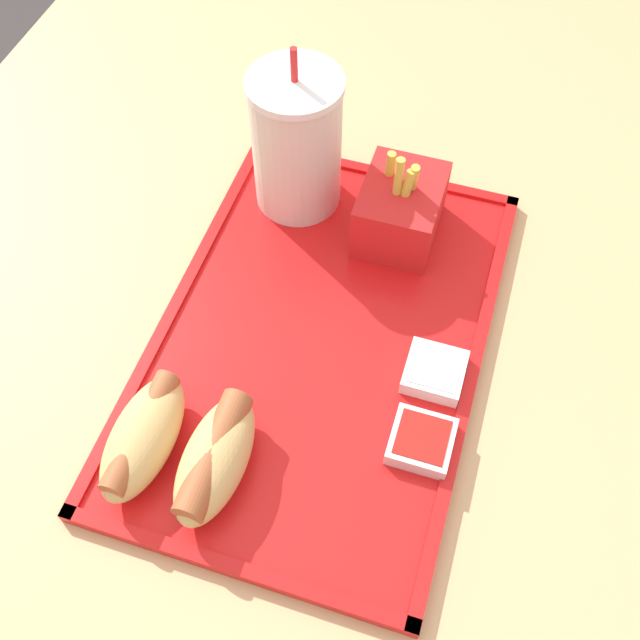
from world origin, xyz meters
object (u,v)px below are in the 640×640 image
object	(u,v)px
fries_carton	(400,209)
sauce_cup_mayo	(435,371)
hot_dog_far	(143,436)
sauce_cup_ketchup	(421,441)
soda_cup	(297,143)
hot_dog_near	(215,458)

from	to	relation	value
fries_carton	sauce_cup_mayo	size ratio (longest dim) A/B	2.01
hot_dog_far	sauce_cup_ketchup	size ratio (longest dim) A/B	2.26
sauce_cup_mayo	sauce_cup_ketchup	distance (m)	0.07
soda_cup	sauce_cup_mayo	bearing A→B (deg)	-132.83
soda_cup	sauce_cup_mayo	distance (m)	0.27
soda_cup	fries_carton	world-z (taller)	soda_cup
fries_carton	sauce_cup_mayo	distance (m)	0.18
soda_cup	fries_carton	bearing A→B (deg)	-98.13
soda_cup	hot_dog_far	bearing A→B (deg)	174.83
hot_dog_far	fries_carton	bearing A→B (deg)	-25.28
hot_dog_far	hot_dog_near	xyz separation A→B (m)	(-0.00, -0.07, 0.00)
hot_dog_near	fries_carton	world-z (taller)	fries_carton
hot_dog_near	sauce_cup_ketchup	bearing A→B (deg)	-64.77
soda_cup	hot_dog_near	world-z (taller)	soda_cup
hot_dog_far	sauce_cup_ketchup	xyz separation A→B (m)	(0.08, -0.23, -0.02)
hot_dog_near	sauce_cup_ketchup	size ratio (longest dim) A/B	2.26
sauce_cup_ketchup	sauce_cup_mayo	bearing A→B (deg)	3.55
hot_dog_far	fries_carton	world-z (taller)	fries_carton
fries_carton	sauce_cup_ketchup	world-z (taller)	fries_carton
hot_dog_far	soda_cup	bearing A→B (deg)	-5.17
soda_cup	hot_dog_near	distance (m)	0.33
sauce_cup_mayo	hot_dog_far	bearing A→B (deg)	123.58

